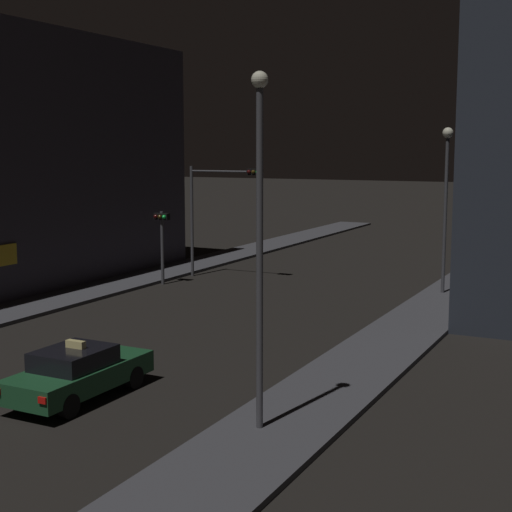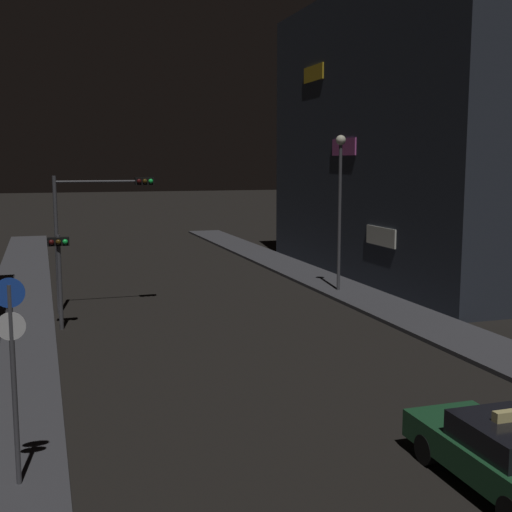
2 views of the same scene
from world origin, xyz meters
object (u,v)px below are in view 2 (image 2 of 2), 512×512
(traffic_light_left_kerb, at_px, (59,262))
(sign_pole_left, at_px, (13,362))
(taxi, at_px, (503,454))
(street_lamp_far_block, at_px, (340,189))
(traffic_light_overhead, at_px, (93,215))

(traffic_light_left_kerb, distance_m, sign_pole_left, 12.93)
(traffic_light_left_kerb, bearing_deg, sign_pole_left, -95.25)
(taxi, height_order, sign_pole_left, sign_pole_left)
(street_lamp_far_block, bearing_deg, traffic_light_left_kerb, -165.90)
(street_lamp_far_block, bearing_deg, traffic_light_overhead, -177.69)
(sign_pole_left, distance_m, street_lamp_far_block, 21.75)
(traffic_light_left_kerb, relative_size, street_lamp_far_block, 0.49)
(traffic_light_overhead, distance_m, sign_pole_left, 16.01)
(taxi, bearing_deg, street_lamp_far_block, 74.17)
(taxi, distance_m, sign_pole_left, 9.56)
(traffic_light_overhead, relative_size, street_lamp_far_block, 0.77)
(sign_pole_left, bearing_deg, traffic_light_left_kerb, 84.75)
(taxi, xyz_separation_m, street_lamp_far_block, (5.39, 19.01, 4.34))
(traffic_light_left_kerb, relative_size, sign_pole_left, 0.90)
(sign_pole_left, bearing_deg, taxi, -17.59)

